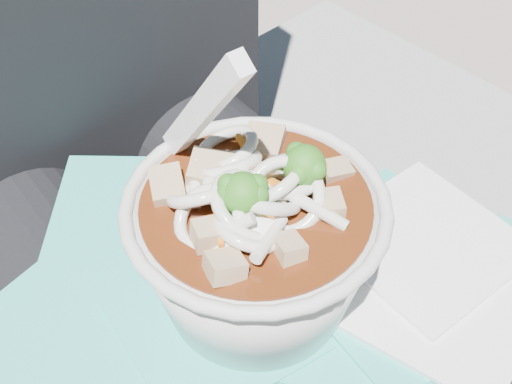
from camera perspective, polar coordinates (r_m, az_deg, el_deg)
lap at (r=0.56m, az=0.50°, el=-12.99°), size 0.32×0.48×0.14m
person_body at (r=0.59m, az=-4.95°, el=-5.58°), size 0.34×0.94×1.00m
plastic_bag at (r=0.51m, az=1.37°, el=-7.36°), size 0.41×0.38×0.01m
napkins at (r=0.52m, az=14.12°, el=-6.34°), size 0.16×0.18×0.01m
udon_bowl at (r=0.45m, az=-0.07°, el=-3.81°), size 0.20×0.20×0.20m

